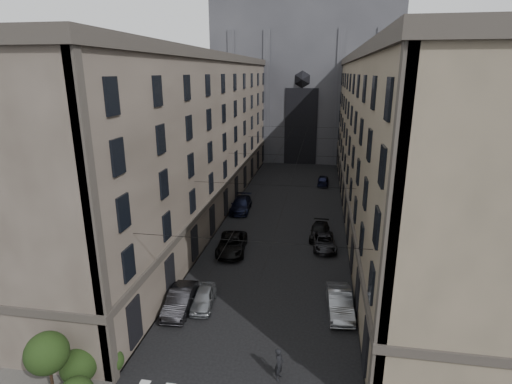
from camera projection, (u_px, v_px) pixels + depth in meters
The scene contains 16 objects.
sidewalk_left at pixel (205, 208), 51.25m from camera, with size 7.00×80.00×0.15m, color #383533.
sidewalk_right at pixel (373, 217), 47.96m from camera, with size 7.00×80.00×0.15m, color #383533.
building_left at pixel (179, 135), 49.03m from camera, with size 13.60×60.60×18.85m.
building_right at pixel (407, 141), 44.82m from camera, with size 13.60×60.60×18.85m.
gothic_tower at pixel (306, 67), 81.27m from camera, with size 35.00×23.00×58.00m.
shrub_cluster at pixel (70, 366), 21.20m from camera, with size 3.90×4.40×3.90m.
tram_wires at pixel (287, 156), 47.19m from camera, with size 14.00×60.00×0.43m.
car_left_near at pixel (203, 298), 29.72m from camera, with size 1.57×3.90×1.33m, color slate.
car_left_midnear at pixel (180, 300), 29.21m from camera, with size 1.67×4.78×1.58m, color black.
car_left_midfar at pixel (232, 244), 38.70m from camera, with size 2.63×5.69×1.58m, color black.
car_left_far at pixel (241, 205), 50.07m from camera, with size 2.30×5.66×1.64m, color black.
car_right_near at pixel (340, 302), 28.89m from camera, with size 1.70×4.86×1.60m, color gray.
car_right_midnear at pixel (324, 242), 39.55m from camera, with size 2.23×4.84×1.34m, color black.
car_right_midfar at pixel (320, 232), 41.98m from camera, with size 1.93×4.75×1.38m, color black.
car_right_far at pixel (323, 181), 61.40m from camera, with size 1.66×4.13×1.41m, color black.
pedestrian at pixel (279, 364), 22.57m from camera, with size 0.71×0.47×1.95m, color black.
Camera 1 is at (3.95, -10.75, 16.83)m, focal length 28.00 mm.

